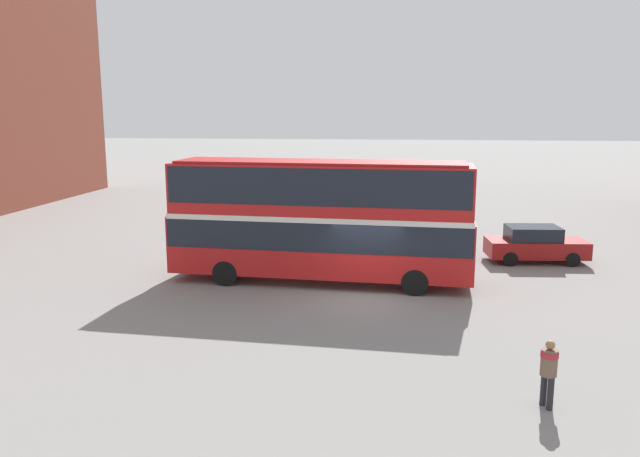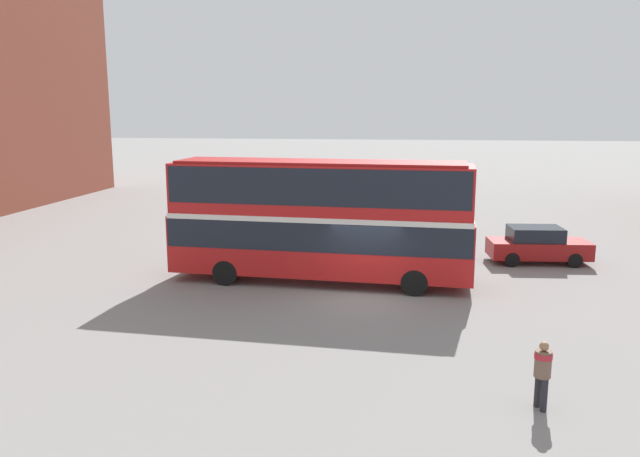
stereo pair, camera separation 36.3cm
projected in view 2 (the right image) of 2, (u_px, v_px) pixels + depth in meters
The scene contains 4 objects.
ground_plane at pixel (364, 296), 22.20m from camera, with size 240.00×240.00×0.00m, color gray.
double_decker_bus at pixel (320, 214), 23.58m from camera, with size 11.55×3.15×4.67m.
pedestrian_foreground at pixel (543, 368), 13.67m from camera, with size 0.51×0.51×1.58m.
parked_car_kerb_near at pixel (538, 245), 26.97m from camera, with size 4.34×2.10×1.58m.
Camera 2 is at (1.41, -21.37, 6.54)m, focal length 35.00 mm.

